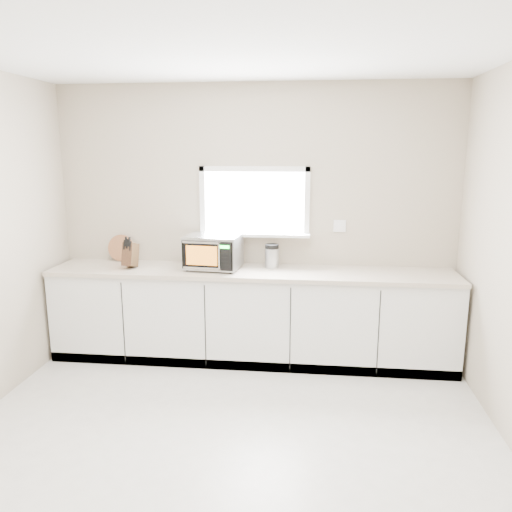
# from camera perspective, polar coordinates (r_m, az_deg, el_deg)

# --- Properties ---
(ground) EXTENTS (4.00, 4.00, 0.00)m
(ground) POSITION_cam_1_polar(r_m,az_deg,el_deg) (3.66, -4.03, -22.30)
(ground) COLOR beige
(ground) RESTS_ON ground
(back_wall) EXTENTS (4.00, 0.17, 2.70)m
(back_wall) POSITION_cam_1_polar(r_m,az_deg,el_deg) (5.04, -0.15, 4.11)
(back_wall) COLOR #B0A28C
(back_wall) RESTS_ON ground
(cabinets) EXTENTS (3.92, 0.60, 0.88)m
(cabinets) POSITION_cam_1_polar(r_m,az_deg,el_deg) (4.97, -0.55, -6.96)
(cabinets) COLOR silver
(cabinets) RESTS_ON ground
(countertop) EXTENTS (3.92, 0.64, 0.04)m
(countertop) POSITION_cam_1_polar(r_m,az_deg,el_deg) (4.83, -0.58, -1.84)
(countertop) COLOR beige
(countertop) RESTS_ON cabinets
(microwave) EXTENTS (0.55, 0.47, 0.33)m
(microwave) POSITION_cam_1_polar(r_m,az_deg,el_deg) (4.86, -4.92, 0.55)
(microwave) COLOR black
(microwave) RESTS_ON countertop
(knife_block) EXTENTS (0.12, 0.23, 0.32)m
(knife_block) POSITION_cam_1_polar(r_m,az_deg,el_deg) (5.04, -14.17, 0.20)
(knife_block) COLOR #402C17
(knife_block) RESTS_ON countertop
(cutting_board) EXTENTS (0.28, 0.07, 0.28)m
(cutting_board) POSITION_cam_1_polar(r_m,az_deg,el_deg) (5.38, -15.17, 0.90)
(cutting_board) COLOR #95603A
(cutting_board) RESTS_ON countertop
(coffee_grinder) EXTENTS (0.16, 0.16, 0.24)m
(coffee_grinder) POSITION_cam_1_polar(r_m,az_deg,el_deg) (4.90, 1.83, 0.02)
(coffee_grinder) COLOR #ABADB2
(coffee_grinder) RESTS_ON countertop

